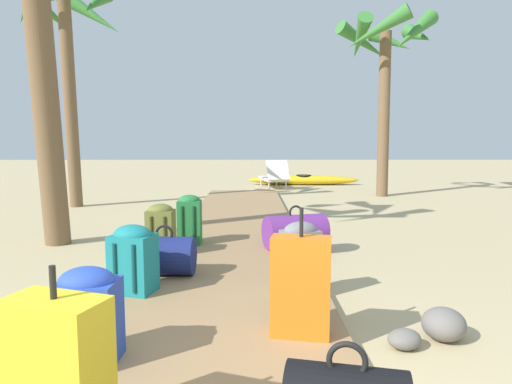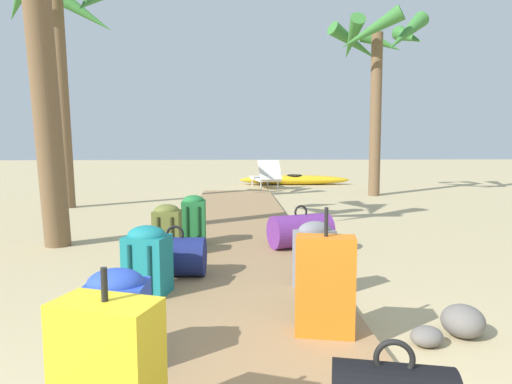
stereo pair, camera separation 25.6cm
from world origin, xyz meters
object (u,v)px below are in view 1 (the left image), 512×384
duffel_bag_navy (165,256)px  palm_tree_far_left (67,25)px  backpack_grey (300,254)px  suitcase_orange (301,286)px  lounge_chair (274,177)px  backpack_blue (88,312)px  palm_tree_far_right (387,53)px  kayak (304,180)px  backpack_olive (161,228)px  backpack_teal (133,257)px  backpack_green (190,218)px  suitcase_yellow (58,379)px  duffel_bag_purple (295,231)px

duffel_bag_navy → palm_tree_far_left: (-2.76, 4.88, 3.29)m
palm_tree_far_left → backpack_grey: bearing=-53.2°
suitcase_orange → lounge_chair: 9.93m
backpack_blue → palm_tree_far_right: size_ratio=0.12×
palm_tree_far_right → kayak: bearing=118.0°
backpack_olive → lounge_chair: bearing=78.6°
kayak → backpack_grey: bearing=-96.8°
palm_tree_far_left → backpack_teal: bearing=-64.1°
suitcase_orange → palm_tree_far_left: size_ratio=0.18×
lounge_chair → duffel_bag_navy: bearing=-99.4°
backpack_blue → palm_tree_far_left: palm_tree_far_left is taller
duffel_bag_navy → palm_tree_far_left: 6.50m
backpack_green → suitcase_yellow: suitcase_yellow is taller
kayak → backpack_teal: bearing=-104.1°
backpack_olive → lounge_chair: lounge_chair is taller
backpack_olive → kayak: 9.31m
duffel_bag_purple → palm_tree_far_right: palm_tree_far_right is taller
duffel_bag_purple → backpack_grey: (-0.10, -1.44, 0.10)m
duffel_bag_navy → kayak: bearing=76.1°
backpack_teal → backpack_grey: bearing=3.4°
duffel_bag_purple → duffel_bag_navy: 1.66m
backpack_olive → backpack_teal: (0.03, -1.19, -0.00)m
suitcase_yellow → backpack_teal: bearing=96.9°
duffel_bag_purple → kayak: 8.69m
backpack_blue → lounge_chair: (1.52, 10.25, -0.03)m
backpack_teal → palm_tree_far_right: palm_tree_far_right is taller
backpack_olive → palm_tree_far_right: 7.88m
suitcase_yellow → backpack_grey: bearing=60.2°
backpack_green → palm_tree_far_left: bearing=127.7°
duffel_bag_navy → lounge_chair: size_ratio=0.34×
duffel_bag_navy → backpack_grey: size_ratio=0.98×
backpack_grey → lounge_chair: bearing=88.5°
backpack_blue → suitcase_orange: 1.23m
palm_tree_far_left → kayak: 7.80m
duffel_bag_navy → kayak: duffel_bag_navy is taller
backpack_olive → kayak: size_ratio=0.16×
palm_tree_far_right → lounge_chair: 4.43m
backpack_green → duffel_bag_navy: (-0.05, -1.25, -0.13)m
palm_tree_far_right → backpack_grey: bearing=-111.4°
kayak → duffel_bag_purple: bearing=-97.2°
palm_tree_far_left → suitcase_yellow: bearing=-68.6°
backpack_blue → suitcase_yellow: 0.76m
backpack_olive → kayak: (2.57, 8.95, -0.22)m
backpack_green → backpack_grey: (1.14, -1.64, -0.01)m
duffel_bag_navy → palm_tree_far_left: palm_tree_far_left is taller
duffel_bag_purple → backpack_grey: 1.45m
backpack_blue → palm_tree_far_right: bearing=64.0°
backpack_blue → backpack_olive: backpack_olive is taller
duffel_bag_navy → backpack_teal: bearing=-108.3°
backpack_blue → backpack_olive: bearing=92.1°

